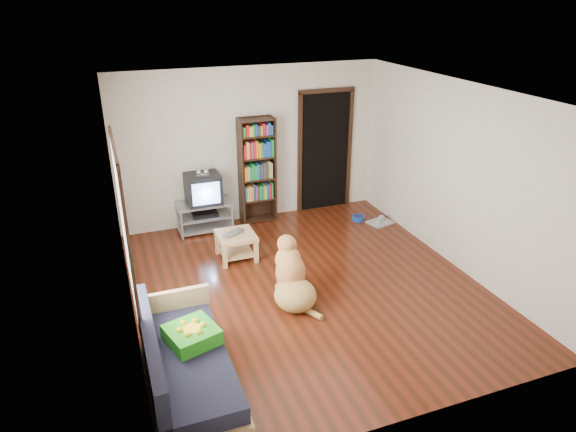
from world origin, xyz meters
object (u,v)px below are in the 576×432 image
object	(u,v)px
dog_bowl	(358,218)
grey_rag	(380,222)
coffee_table	(236,241)
dog	(292,279)
sofa	(185,368)
laptop	(236,234)
tv_stand	(205,215)
green_cushion	(192,335)
bookshelf	(257,165)
crt_tv	(203,188)

from	to	relation	value
dog_bowl	grey_rag	bearing A→B (deg)	-39.81
coffee_table	dog	distance (m)	1.40
sofa	coffee_table	distance (m)	2.78
laptop	dog	xyz separation A→B (m)	(0.37, -1.33, -0.10)
grey_rag	laptop	bearing A→B (deg)	-171.93
grey_rag	sofa	world-z (taller)	sofa
sofa	dog	bearing A→B (deg)	36.16
laptop	sofa	xyz separation A→B (m)	(-1.20, -2.47, -0.15)
tv_stand	coffee_table	xyz separation A→B (m)	(0.23, -1.13, 0.01)
green_cushion	grey_rag	size ratio (longest dim) A/B	1.18
bookshelf	sofa	bearing A→B (deg)	-117.32
grey_rag	sofa	bearing A→B (deg)	-143.51
green_cushion	grey_rag	xyz separation A→B (m)	(3.73, 2.65, -0.48)
dog_bowl	green_cushion	bearing A→B (deg)	-139.71
crt_tv	grey_rag	bearing A→B (deg)	-15.64
laptop	dog	world-z (taller)	dog
coffee_table	dog	size ratio (longest dim) A/B	0.53
grey_rag	tv_stand	xyz separation A→B (m)	(-2.88, 0.78, 0.25)
bookshelf	coffee_table	distance (m)	1.59
dog_bowl	dog	size ratio (longest dim) A/B	0.21
tv_stand	dog	distance (m)	2.56
coffee_table	dog	xyz separation A→B (m)	(0.37, -1.36, 0.03)
laptop	tv_stand	xyz separation A→B (m)	(-0.23, 1.16, -0.14)
dog_bowl	crt_tv	xyz separation A→B (m)	(-2.58, 0.56, 0.70)
green_cushion	laptop	xyz separation A→B (m)	(1.08, 2.28, -0.08)
green_cushion	tv_stand	world-z (taller)	green_cushion
dog_bowl	dog	xyz separation A→B (m)	(-1.98, -1.95, 0.27)
tv_stand	green_cushion	bearing A→B (deg)	-103.89
coffee_table	laptop	bearing A→B (deg)	-90.00
sofa	dog	xyz separation A→B (m)	(1.57, 1.15, 0.05)
grey_rag	tv_stand	size ratio (longest dim) A/B	0.44
coffee_table	dog	bearing A→B (deg)	-74.83
green_cushion	laptop	bearing A→B (deg)	48.19
dog	laptop	bearing A→B (deg)	105.49
crt_tv	sofa	world-z (taller)	crt_tv
laptop	coffee_table	distance (m)	0.14
dog_bowl	sofa	xyz separation A→B (m)	(-3.55, -3.10, 0.22)
crt_tv	bookshelf	distance (m)	0.99
bookshelf	green_cushion	bearing A→B (deg)	-117.01
dog_bowl	sofa	distance (m)	4.72
tv_stand	grey_rag	bearing A→B (deg)	-15.24
sofa	tv_stand	bearing A→B (deg)	74.98
grey_rag	tv_stand	world-z (taller)	tv_stand
laptop	dog_bowl	size ratio (longest dim) A/B	1.58
tv_stand	dog	xyz separation A→B (m)	(0.59, -2.48, 0.04)
bookshelf	dog_bowl	bearing A→B (deg)	-21.09
laptop	crt_tv	world-z (taller)	crt_tv
green_cushion	dog_bowl	world-z (taller)	green_cushion
laptop	coffee_table	xyz separation A→B (m)	(-0.00, 0.03, -0.13)
grey_rag	bookshelf	xyz separation A→B (m)	(-1.93, 0.88, 0.99)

